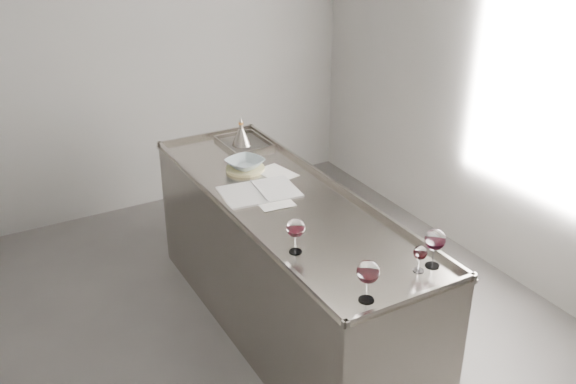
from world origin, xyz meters
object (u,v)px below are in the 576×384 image
counter (285,265)px  wine_funnel (241,136)px  ceramic_bowl (245,163)px  notebook (259,192)px  wine_glass_middle (368,273)px  wine_glass_right (435,241)px  wine_glass_left (296,229)px  wine_glass_small (420,253)px

counter → wine_funnel: bearing=80.4°
counter → ceramic_bowl: bearing=92.2°
notebook → wine_funnel: bearing=78.8°
wine_glass_middle → counter: bearing=80.6°
notebook → wine_glass_right: bearing=-65.5°
wine_glass_right → wine_funnel: 1.93m
wine_glass_right → notebook: 1.22m
wine_glass_left → wine_glass_small: size_ratio=1.37×
wine_glass_middle → wine_glass_small: bearing=11.3°
wine_glass_right → counter: bearing=105.3°
notebook → wine_funnel: wine_funnel is taller
wine_funnel → wine_glass_left: bearing=-105.3°
wine_glass_right → wine_glass_small: size_ratio=1.46×
wine_glass_small → wine_glass_left: bearing=134.0°
wine_glass_left → wine_funnel: (0.40, 1.48, -0.07)m
counter → wine_glass_right: 1.21m
counter → wine_glass_left: 0.86m
wine_glass_middle → wine_glass_right: 0.46m
wine_glass_small → ceramic_bowl: (-0.20, 1.51, -0.05)m
wine_funnel → counter: bearing=-99.6°
wine_glass_left → wine_glass_middle: wine_glass_middle is taller
wine_glass_left → wine_glass_small: (0.43, -0.45, -0.04)m
counter → ceramic_bowl: (-0.02, 0.50, 0.52)m
wine_glass_left → ceramic_bowl: bearing=77.8°
wine_glass_middle → ceramic_bowl: size_ratio=0.88×
wine_glass_right → wine_funnel: (-0.12, 1.92, -0.08)m
counter → notebook: bearing=122.3°
counter → wine_glass_left: size_ratio=12.67×
wine_glass_middle → ceramic_bowl: bearing=84.2°
wine_glass_left → wine_glass_middle: bearing=-82.4°
wine_glass_small → ceramic_bowl: wine_glass_small is taller
counter → wine_glass_small: bearing=-79.5°
wine_glass_middle → wine_funnel: (0.33, 2.00, -0.08)m
counter → wine_glass_small: (0.19, -1.01, 0.57)m
wine_glass_middle → notebook: bearing=86.1°
wine_glass_middle → wine_glass_right: bearing=9.4°
wine_glass_right → ceramic_bowl: wine_glass_right is taller
wine_glass_right → ceramic_bowl: bearing=101.0°
counter → ceramic_bowl: 0.72m
wine_glass_small → notebook: bearing=103.6°
wine_glass_small → ceramic_bowl: 1.52m
ceramic_bowl → wine_glass_middle: bearing=-95.8°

